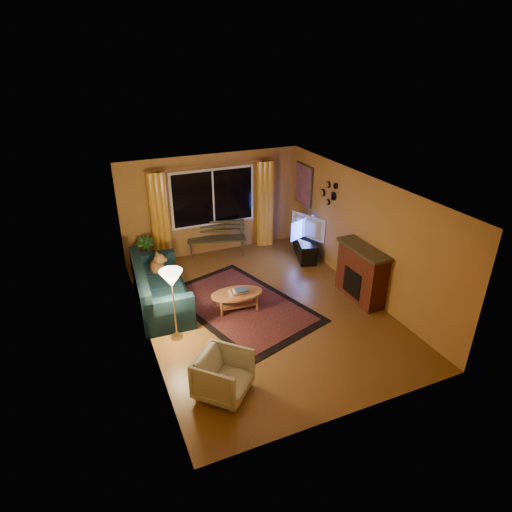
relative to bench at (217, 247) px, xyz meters
name	(u,v)px	position (x,y,z in m)	size (l,w,h in m)	color
floor	(262,309)	(0.03, -2.75, -0.23)	(4.50, 6.00, 0.02)	brown
ceiling	(263,188)	(0.03, -2.75, 2.29)	(4.50, 6.00, 0.02)	white
wall_back	(213,204)	(0.03, 0.26, 1.03)	(4.50, 0.02, 2.50)	#B27C3A
wall_left	(141,275)	(-2.23, -2.75, 1.03)	(0.02, 6.00, 2.50)	#B27C3A
wall_right	(362,234)	(2.29, -2.75, 1.03)	(0.02, 6.00, 2.50)	#B27C3A
window	(213,197)	(0.03, 0.19, 1.23)	(2.00, 0.02, 1.30)	black
curtain_rod	(212,165)	(0.03, 0.15, 2.03)	(0.03, 0.03, 3.20)	#BF8C3F
curtain_left	(160,219)	(-1.32, 0.13, 0.90)	(0.36, 0.36, 2.24)	gold
curtain_right	(265,204)	(1.38, 0.13, 0.90)	(0.36, 0.36, 2.24)	gold
bench	(217,247)	(0.00, 0.00, 0.00)	(1.43, 0.42, 0.43)	#34311F
potted_plant	(146,254)	(-1.77, -0.11, 0.19)	(0.45, 0.45, 0.81)	#235B1E
sofa	(160,285)	(-1.77, -1.79, 0.23)	(0.94, 2.20, 0.89)	black
dog	(157,265)	(-1.72, -1.29, 0.45)	(0.30, 0.41, 0.45)	brown
armchair	(223,373)	(-1.44, -4.65, 0.16)	(0.74, 0.69, 0.76)	beige
floor_lamp	(174,306)	(-1.77, -3.00, 0.46)	(0.22, 0.22, 1.35)	#BF8C3F
rug	(241,305)	(-0.32, -2.48, -0.20)	(1.97, 3.11, 0.02)	maroon
coffee_table	(237,301)	(-0.43, -2.56, -0.03)	(1.04, 1.04, 0.38)	#B87341
tv_console	(305,248)	(1.99, -0.96, 0.03)	(0.39, 1.16, 0.48)	black
television	(306,228)	(1.99, -0.96, 0.56)	(1.02, 0.13, 0.59)	black
fireplace	(361,274)	(2.08, -3.15, 0.33)	(0.40, 1.20, 1.10)	maroon
mirror_cluster	(328,192)	(2.24, -1.45, 1.58)	(0.06, 0.60, 0.56)	black
painting	(304,185)	(2.25, -0.30, 1.43)	(0.04, 0.76, 0.96)	#DF5522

